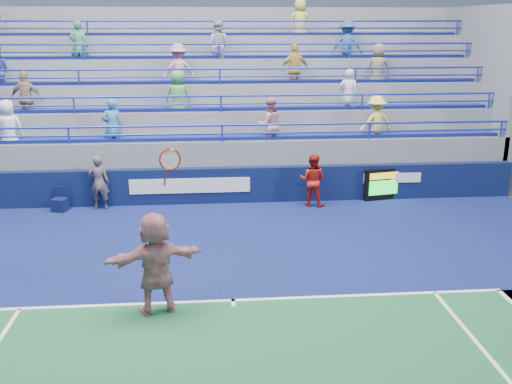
{
  "coord_description": "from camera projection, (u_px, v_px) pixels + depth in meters",
  "views": [
    {
      "loc": [
        -0.4,
        -10.18,
        5.28
      ],
      "look_at": [
        0.66,
        2.5,
        1.5
      ],
      "focal_mm": 40.0,
      "sensor_mm": 36.0,
      "label": 1
    }
  ],
  "objects": [
    {
      "name": "line_judge",
      "position": [
        99.0,
        182.0,
        16.65
      ],
      "size": [
        0.59,
        0.39,
        1.62
      ],
      "primitive_type": "imported",
      "rotation": [
        0.0,
        0.0,
        3.13
      ],
      "color": "#15193B",
      "rests_on": "ground"
    },
    {
      "name": "ball_girl",
      "position": [
        312.0,
        180.0,
        16.94
      ],
      "size": [
        0.94,
        0.85,
        1.58
      ],
      "primitive_type": "imported",
      "rotation": [
        0.0,
        0.0,
        2.75
      ],
      "color": "red",
      "rests_on": "ground"
    },
    {
      "name": "bleacher_stand",
      "position": [
        220.0,
        130.0,
        20.63
      ],
      "size": [
        18.0,
        5.6,
        6.13
      ],
      "color": "slate",
      "rests_on": "ground"
    },
    {
      "name": "tennis_player",
      "position": [
        156.0,
        263.0,
        10.6
      ],
      "size": [
        1.93,
        1.05,
        3.18
      ],
      "color": "silver",
      "rests_on": "ground"
    },
    {
      "name": "ground",
      "position": [
        233.0,
        301.0,
        11.26
      ],
      "size": [
        120.0,
        120.0,
        0.0
      ],
      "primitive_type": "plane",
      "color": "#333538"
    },
    {
      "name": "serve_speed_board",
      "position": [
        386.0,
        184.0,
        17.61
      ],
      "size": [
        1.44,
        0.43,
        0.99
      ],
      "color": "black",
      "rests_on": "ground"
    },
    {
      "name": "judge_chair",
      "position": [
        60.0,
        204.0,
        16.6
      ],
      "size": [
        0.49,
        0.49,
        0.7
      ],
      "color": "#0D133F",
      "rests_on": "ground"
    },
    {
      "name": "sponsor_wall",
      "position": [
        223.0,
        185.0,
        17.31
      ],
      "size": [
        18.0,
        0.32,
        1.1
      ],
      "color": "#0B143D",
      "rests_on": "ground"
    }
  ]
}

